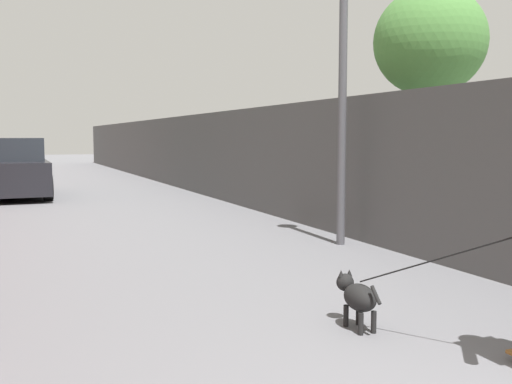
% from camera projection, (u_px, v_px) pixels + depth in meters
% --- Properties ---
extents(ground_plane, '(80.00, 80.00, 0.00)m').
position_uv_depth(ground_plane, '(97.00, 202.00, 14.25)').
color(ground_plane, slate).
extents(fence_right, '(48.00, 0.30, 2.19)m').
position_uv_depth(fence_right, '(243.00, 158.00, 13.50)').
color(fence_right, '#4C4C4C').
rests_on(fence_right, ground).
extents(tree_right_near, '(1.86, 1.86, 4.06)m').
position_uv_depth(tree_right_near, '(430.00, 44.00, 9.79)').
color(tree_right_near, '#473523').
rests_on(tree_right_near, ground).
extents(lamp_post, '(0.36, 0.36, 4.03)m').
position_uv_depth(lamp_post, '(343.00, 51.00, 8.34)').
color(lamp_post, '#4C4C51').
rests_on(lamp_post, ground).
extents(dog, '(1.70, 0.78, 1.06)m').
position_uv_depth(dog, '(358.00, 296.00, 4.80)').
color(dog, black).
rests_on(dog, ground).
extents(car_near, '(4.05, 1.80, 1.54)m').
position_uv_depth(car_near, '(12.00, 170.00, 15.28)').
color(car_near, black).
rests_on(car_near, ground).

